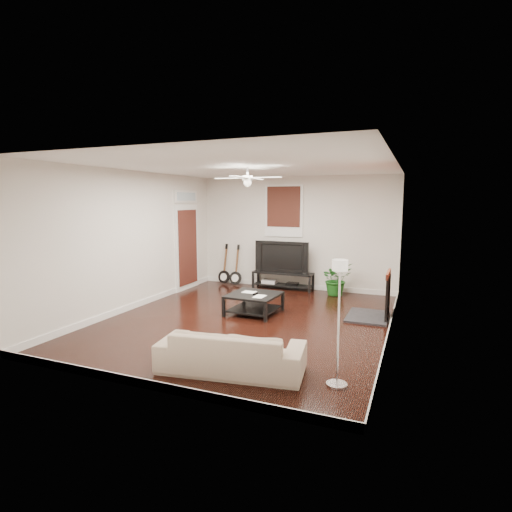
{
  "coord_description": "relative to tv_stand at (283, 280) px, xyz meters",
  "views": [
    {
      "loc": [
        2.87,
        -6.65,
        2.2
      ],
      "look_at": [
        0.0,
        0.4,
        1.15
      ],
      "focal_mm": 28.2,
      "sensor_mm": 36.0,
      "label": 1
    }
  ],
  "objects": [
    {
      "name": "guitar_right",
      "position": [
        -1.28,
        -0.06,
        0.32
      ],
      "size": [
        0.34,
        0.24,
        1.07
      ],
      "primitive_type": null,
      "rotation": [
        0.0,
        0.0,
        0.02
      ],
      "color": "black",
      "rests_on": "floor"
    },
    {
      "name": "coffee_table",
      "position": [
        0.18,
        -2.33,
        -0.02
      ],
      "size": [
        0.97,
        0.97,
        0.39
      ],
      "primitive_type": "cube",
      "rotation": [
        0.0,
        0.0,
        -0.05
      ],
      "color": "black",
      "rests_on": "floor"
    },
    {
      "name": "window_back",
      "position": [
        -0.06,
        0.19,
        1.74
      ],
      "size": [
        1.0,
        0.06,
        1.3
      ],
      "primitive_type": "cube",
      "color": "#34160E",
      "rests_on": "wall_back"
    },
    {
      "name": "sofa",
      "position": [
        0.94,
        -4.94,
        0.06
      ],
      "size": [
        1.97,
        1.0,
        0.55
      ],
      "primitive_type": "imported",
      "rotation": [
        0.0,
        0.0,
        3.29
      ],
      "color": "#BFAB8F",
      "rests_on": "floor"
    },
    {
      "name": "door_left",
      "position": [
        -2.22,
        -0.88,
        1.04
      ],
      "size": [
        0.08,
        1.0,
        2.5
      ],
      "primitive_type": "cube",
      "color": "white",
      "rests_on": "wall_left"
    },
    {
      "name": "brick_accent",
      "position": [
        2.73,
        -1.78,
        1.19
      ],
      "size": [
        0.02,
        2.2,
        2.8
      ],
      "primitive_type": "cube",
      "color": "brown",
      "rests_on": "floor"
    },
    {
      "name": "tv_stand",
      "position": [
        0.0,
        0.0,
        0.0
      ],
      "size": [
        1.52,
        0.41,
        0.43
      ],
      "primitive_type": "cube",
      "color": "black",
      "rests_on": "floor"
    },
    {
      "name": "guitar_left",
      "position": [
        -1.63,
        -0.03,
        0.32
      ],
      "size": [
        0.35,
        0.26,
        1.07
      ],
      "primitive_type": null,
      "rotation": [
        0.0,
        0.0,
        -0.09
      ],
      "color": "black",
      "rests_on": "floor"
    },
    {
      "name": "ceiling_fan",
      "position": [
        0.24,
        -2.78,
        2.39
      ],
      "size": [
        1.24,
        1.24,
        0.32
      ],
      "primitive_type": null,
      "color": "white",
      "rests_on": "ceiling"
    },
    {
      "name": "floor_lamp",
      "position": [
        2.29,
        -4.84,
        0.55
      ],
      "size": [
        0.29,
        0.29,
        1.54
      ],
      "primitive_type": null,
      "rotation": [
        0.0,
        0.0,
        0.15
      ],
      "color": "silver",
      "rests_on": "floor"
    },
    {
      "name": "room",
      "position": [
        0.24,
        -2.78,
        1.19
      ],
      "size": [
        5.01,
        6.01,
        2.81
      ],
      "color": "black",
      "rests_on": "ground"
    },
    {
      "name": "potted_plant",
      "position": [
        1.37,
        -0.18,
        0.18
      ],
      "size": [
        0.93,
        0.93,
        0.78
      ],
      "primitive_type": "imported",
      "rotation": [
        0.0,
        0.0,
        0.74
      ],
      "color": "#185418",
      "rests_on": "floor"
    },
    {
      "name": "tv",
      "position": [
        -0.0,
        0.02,
        0.61
      ],
      "size": [
        1.36,
        0.18,
        0.79
      ],
      "primitive_type": "imported",
      "color": "black",
      "rests_on": "tv_stand"
    },
    {
      "name": "fireplace",
      "position": [
        2.44,
        -1.78,
        0.25
      ],
      "size": [
        0.8,
        1.1,
        0.92
      ],
      "primitive_type": "cube",
      "color": "black",
      "rests_on": "floor"
    }
  ]
}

